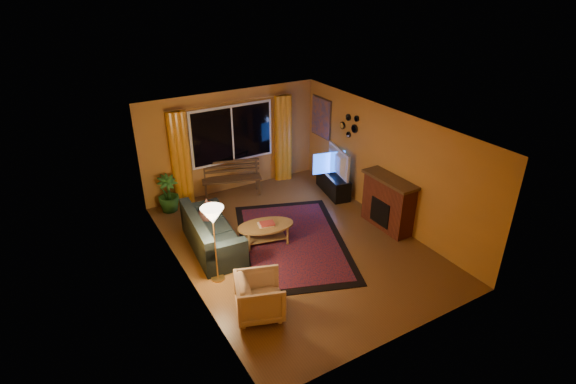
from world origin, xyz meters
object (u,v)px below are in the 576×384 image
armchair (260,295)px  coffee_table (266,234)px  tv_console (333,183)px  bench (232,187)px  sofa (212,232)px  floor_lamp (215,245)px

armchair → coffee_table: size_ratio=0.66×
tv_console → coffee_table: bearing=-143.5°
bench → armchair: size_ratio=1.87×
armchair → coffee_table: (1.06, 1.81, -0.17)m
coffee_table → armchair: bearing=-120.4°
sofa → coffee_table: 1.08m
floor_lamp → tv_console: (3.81, 1.78, -0.48)m
sofa → floor_lamp: size_ratio=1.28×
bench → armchair: armchair is taller
armchair → sofa: bearing=18.0°
floor_lamp → sofa: bearing=72.3°
bench → tv_console: bearing=-10.4°
coffee_table → tv_console: size_ratio=0.94×
bench → sofa: sofa is taller
armchair → tv_console: size_ratio=0.63×
armchair → tv_console: (3.55, 2.97, -0.13)m
sofa → tv_console: bearing=17.8°
sofa → coffee_table: (1.00, -0.35, -0.17)m
tv_console → floor_lamp: bearing=-143.4°
bench → floor_lamp: 3.39m
sofa → armchair: (-0.06, -2.16, 0.00)m
bench → floor_lamp: bearing=-101.1°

